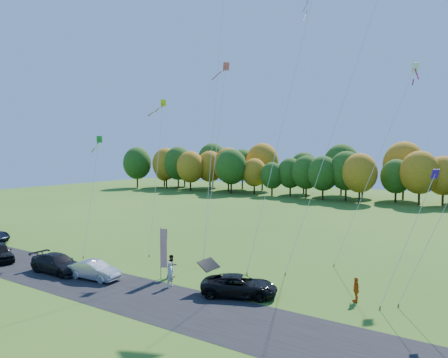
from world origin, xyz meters
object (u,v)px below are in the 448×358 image
Objects in this scene: black_suv at (239,286)px; person_east at (356,290)px; feather_flag at (163,248)px; silver_sedan at (94,270)px.

black_suv is 3.15× the size of person_east.
feather_flag is (-6.53, -0.04, 1.65)m from black_suv.
silver_sedan is at bearing 81.59° from black_suv.
black_suv is at bearing -98.12° from person_east.
black_suv reaches higher than silver_sedan.
silver_sedan is at bearing -104.41° from person_east.
person_east is 0.41× the size of feather_flag.
person_east reaches higher than silver_sedan.
person_east is at bearing 13.60° from feather_flag.
silver_sedan is 1.06× the size of feather_flag.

